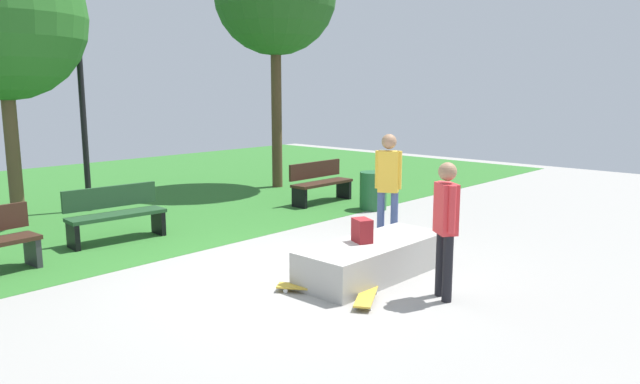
{
  "coord_description": "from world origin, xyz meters",
  "views": [
    {
      "loc": [
        -5.3,
        -5.57,
        2.52
      ],
      "look_at": [
        0.87,
        0.17,
        1.04
      ],
      "focal_mm": 33.13,
      "sensor_mm": 36.0,
      "label": 1
    }
  ],
  "objects_px": {
    "skater_watching": "(388,180)",
    "backpack_on_ledge": "(362,230)",
    "skater_performing_trick": "(446,220)",
    "skateboard_by_ledge": "(366,296)",
    "tree_slender_maple": "(1,18)",
    "park_bench_center_lawn": "(320,181)",
    "trash_bin": "(373,191)",
    "lamp_post": "(80,72)",
    "concrete_ledge": "(373,259)",
    "skateboard_spare": "(309,287)",
    "park_bench_near_lamppost": "(115,213)"
  },
  "relations": [
    {
      "from": "backpack_on_ledge",
      "to": "tree_slender_maple",
      "type": "xyz_separation_m",
      "value": [
        -1.95,
        6.76,
        3.13
      ]
    },
    {
      "from": "tree_slender_maple",
      "to": "trash_bin",
      "type": "height_order",
      "value": "tree_slender_maple"
    },
    {
      "from": "skateboard_spare",
      "to": "lamp_post",
      "type": "distance_m",
      "value": 7.43
    },
    {
      "from": "concrete_ledge",
      "to": "backpack_on_ledge",
      "type": "height_order",
      "value": "backpack_on_ledge"
    },
    {
      "from": "skateboard_spare",
      "to": "lamp_post",
      "type": "relative_size",
      "value": 0.16
    },
    {
      "from": "concrete_ledge",
      "to": "backpack_on_ledge",
      "type": "xyz_separation_m",
      "value": [
        -0.13,
        0.1,
        0.4
      ]
    },
    {
      "from": "park_bench_center_lawn",
      "to": "trash_bin",
      "type": "height_order",
      "value": "park_bench_center_lawn"
    },
    {
      "from": "backpack_on_ledge",
      "to": "skater_watching",
      "type": "height_order",
      "value": "skater_watching"
    },
    {
      "from": "backpack_on_ledge",
      "to": "park_bench_near_lamppost",
      "type": "distance_m",
      "value": 4.43
    },
    {
      "from": "skater_watching",
      "to": "trash_bin",
      "type": "relative_size",
      "value": 2.27
    },
    {
      "from": "backpack_on_ledge",
      "to": "park_bench_near_lamppost",
      "type": "height_order",
      "value": "park_bench_near_lamppost"
    },
    {
      "from": "skater_watching",
      "to": "skateboard_by_ledge",
      "type": "xyz_separation_m",
      "value": [
        -2.26,
        -1.37,
        -1.01
      ]
    },
    {
      "from": "skater_watching",
      "to": "skateboard_spare",
      "type": "bearing_deg",
      "value": -165.59
    },
    {
      "from": "skater_performing_trick",
      "to": "skateboard_spare",
      "type": "xyz_separation_m",
      "value": [
        -0.96,
        1.35,
        -0.91
      ]
    },
    {
      "from": "skateboard_by_ledge",
      "to": "concrete_ledge",
      "type": "bearing_deg",
      "value": 33.12
    },
    {
      "from": "skater_watching",
      "to": "backpack_on_ledge",
      "type": "bearing_deg",
      "value": -154.97
    },
    {
      "from": "park_bench_near_lamppost",
      "to": "park_bench_center_lawn",
      "type": "relative_size",
      "value": 1.02
    },
    {
      "from": "skater_performing_trick",
      "to": "skateboard_by_ledge",
      "type": "distance_m",
      "value": 1.31
    },
    {
      "from": "concrete_ledge",
      "to": "skateboard_by_ledge",
      "type": "distance_m",
      "value": 1.01
    },
    {
      "from": "park_bench_near_lamppost",
      "to": "skateboard_by_ledge",
      "type": "bearing_deg",
      "value": -82.82
    },
    {
      "from": "skater_watching",
      "to": "park_bench_center_lawn",
      "type": "bearing_deg",
      "value": 59.63
    },
    {
      "from": "skater_performing_trick",
      "to": "park_bench_center_lawn",
      "type": "relative_size",
      "value": 1.04
    },
    {
      "from": "trash_bin",
      "to": "lamp_post",
      "type": "bearing_deg",
      "value": 134.28
    },
    {
      "from": "skater_performing_trick",
      "to": "park_bench_near_lamppost",
      "type": "xyz_separation_m",
      "value": [
        -1.33,
        5.49,
        -0.49
      ]
    },
    {
      "from": "trash_bin",
      "to": "skater_performing_trick",
      "type": "bearing_deg",
      "value": -133.03
    },
    {
      "from": "concrete_ledge",
      "to": "tree_slender_maple",
      "type": "distance_m",
      "value": 7.99
    },
    {
      "from": "backpack_on_ledge",
      "to": "skateboard_by_ledge",
      "type": "bearing_deg",
      "value": -22.93
    },
    {
      "from": "lamp_post",
      "to": "trash_bin",
      "type": "relative_size",
      "value": 5.98
    },
    {
      "from": "concrete_ledge",
      "to": "skater_watching",
      "type": "distance_m",
      "value": 1.85
    },
    {
      "from": "park_bench_center_lawn",
      "to": "skater_performing_trick",
      "type": "bearing_deg",
      "value": -123.33
    },
    {
      "from": "skateboard_spare",
      "to": "park_bench_center_lawn",
      "type": "height_order",
      "value": "park_bench_center_lawn"
    },
    {
      "from": "park_bench_center_lawn",
      "to": "trash_bin",
      "type": "distance_m",
      "value": 1.35
    },
    {
      "from": "skater_performing_trick",
      "to": "skater_watching",
      "type": "xyz_separation_m",
      "value": [
        1.55,
        1.99,
        0.1
      ]
    },
    {
      "from": "skateboard_spare",
      "to": "tree_slender_maple",
      "type": "bearing_deg",
      "value": 98.48
    },
    {
      "from": "skater_performing_trick",
      "to": "skateboard_spare",
      "type": "height_order",
      "value": "skater_performing_trick"
    },
    {
      "from": "skateboard_spare",
      "to": "trash_bin",
      "type": "distance_m",
      "value": 5.34
    },
    {
      "from": "backpack_on_ledge",
      "to": "skater_watching",
      "type": "bearing_deg",
      "value": 139.7
    },
    {
      "from": "backpack_on_ledge",
      "to": "park_bench_center_lawn",
      "type": "relative_size",
      "value": 0.2
    },
    {
      "from": "skater_performing_trick",
      "to": "skateboard_by_ledge",
      "type": "xyz_separation_m",
      "value": [
        -0.71,
        0.62,
        -0.91
      ]
    },
    {
      "from": "skateboard_spare",
      "to": "concrete_ledge",
      "type": "bearing_deg",
      "value": -9.67
    },
    {
      "from": "backpack_on_ledge",
      "to": "skater_performing_trick",
      "type": "bearing_deg",
      "value": 24.96
    },
    {
      "from": "tree_slender_maple",
      "to": "backpack_on_ledge",
      "type": "bearing_deg",
      "value": -73.94
    },
    {
      "from": "park_bench_near_lamppost",
      "to": "park_bench_center_lawn",
      "type": "height_order",
      "value": "same"
    },
    {
      "from": "skater_performing_trick",
      "to": "skateboard_spare",
      "type": "bearing_deg",
      "value": 125.33
    },
    {
      "from": "backpack_on_ledge",
      "to": "skater_watching",
      "type": "xyz_separation_m",
      "value": [
        1.55,
        0.73,
        0.43
      ]
    },
    {
      "from": "skateboard_by_ledge",
      "to": "skateboard_spare",
      "type": "height_order",
      "value": "same"
    },
    {
      "from": "concrete_ledge",
      "to": "skater_watching",
      "type": "bearing_deg",
      "value": 30.11
    },
    {
      "from": "skater_performing_trick",
      "to": "lamp_post",
      "type": "xyz_separation_m",
      "value": [
        -0.47,
        8.22,
        1.88
      ]
    },
    {
      "from": "concrete_ledge",
      "to": "skateboard_spare",
      "type": "xyz_separation_m",
      "value": [
        -1.08,
        0.18,
        -0.18
      ]
    },
    {
      "from": "concrete_ledge",
      "to": "skateboard_by_ledge",
      "type": "relative_size",
      "value": 2.94
    }
  ]
}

